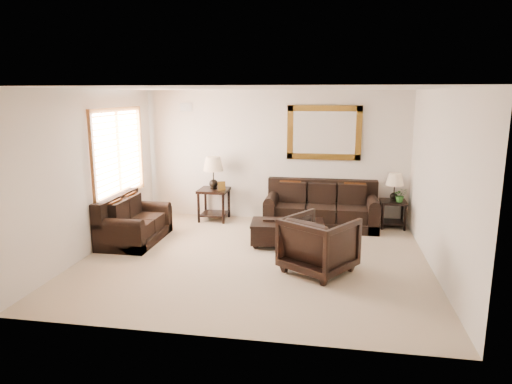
% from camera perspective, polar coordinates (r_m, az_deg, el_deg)
% --- Properties ---
extents(room, '(5.51, 5.01, 2.71)m').
position_cam_1_polar(room, '(7.15, -0.18, 1.93)').
color(room, gray).
rests_on(room, ground).
extents(window, '(0.07, 1.96, 1.66)m').
position_cam_1_polar(window, '(8.81, -16.77, 4.67)').
color(window, white).
rests_on(window, room).
extents(mirror, '(1.50, 0.06, 1.10)m').
position_cam_1_polar(mirror, '(9.43, 8.51, 7.34)').
color(mirror, '#513610').
rests_on(mirror, room).
extents(air_vent, '(0.25, 0.02, 0.18)m').
position_cam_1_polar(air_vent, '(9.91, -8.74, 10.45)').
color(air_vent, '#999999').
rests_on(air_vent, room).
extents(sofa, '(2.22, 0.96, 0.91)m').
position_cam_1_polar(sofa, '(9.28, 8.16, -2.26)').
color(sofa, black).
rests_on(sofa, room).
extents(loveseat, '(0.88, 1.48, 0.83)m').
position_cam_1_polar(loveseat, '(8.57, -15.23, -3.94)').
color(loveseat, black).
rests_on(loveseat, room).
extents(end_table_left, '(0.61, 0.61, 1.35)m').
position_cam_1_polar(end_table_left, '(9.56, -5.32, 1.62)').
color(end_table_left, black).
rests_on(end_table_left, room).
extents(end_table_right, '(0.50, 0.50, 1.10)m').
position_cam_1_polar(end_table_right, '(9.42, 16.87, -0.04)').
color(end_table_right, black).
rests_on(end_table_right, room).
extents(coffee_table, '(1.31, 0.78, 0.54)m').
position_cam_1_polar(coffee_table, '(8.04, 3.94, -4.88)').
color(coffee_table, black).
rests_on(coffee_table, room).
extents(armchair, '(1.23, 1.22, 0.94)m').
position_cam_1_polar(armchair, '(6.88, 7.88, -6.16)').
color(armchair, black).
rests_on(armchair, floor).
extents(potted_plant, '(0.28, 0.30, 0.21)m').
position_cam_1_polar(potted_plant, '(9.36, 17.58, -0.57)').
color(potted_plant, '#2B5E20').
rests_on(potted_plant, end_table_right).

